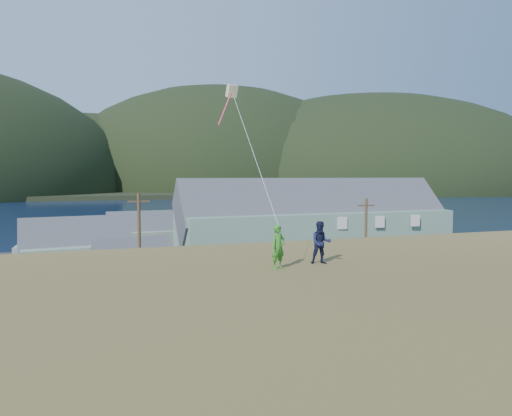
{
  "coord_description": "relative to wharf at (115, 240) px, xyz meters",
  "views": [
    {
      "loc": [
        -6.54,
        -33.13,
        10.38
      ],
      "look_at": [
        0.31,
        -11.74,
        8.8
      ],
      "focal_mm": 32.0,
      "sensor_mm": 36.0,
      "label": 1
    }
  ],
  "objects": [
    {
      "name": "shed_palegreen_near",
      "position": [
        -3.81,
        -24.81,
        2.4
      ],
      "size": [
        11.21,
        7.93,
        7.59
      ],
      "rotation": [
        0.0,
        0.0,
        0.14
      ],
      "color": "gray",
      "rests_on": "waterfront_lot"
    },
    {
      "name": "lodge",
      "position": [
        24.04,
        -21.2,
        4.24
      ],
      "size": [
        35.07,
        11.18,
        12.2
      ],
      "rotation": [
        0.0,
        0.0,
        0.04
      ],
      "color": "slate",
      "rests_on": "waterfront_lot"
    },
    {
      "name": "waterfront_lot",
      "position": [
        6.0,
        -23.0,
        -0.39
      ],
      "size": [
        72.0,
        36.0,
        0.12
      ],
      "primitive_type": "cube",
      "color": "#28282B",
      "rests_on": "ground"
    },
    {
      "name": "kite_rig",
      "position": [
        4.67,
        -53.29,
        13.52
      ],
      "size": [
        0.9,
        3.09,
        7.86
      ],
      "color": "beige",
      "rests_on": "ground"
    },
    {
      "name": "grass_strip",
      "position": [
        6.0,
        -42.0,
        -0.4
      ],
      "size": [
        110.0,
        8.0,
        0.1
      ],
      "primitive_type": "cube",
      "color": "#4C3D19",
      "rests_on": "ground"
    },
    {
      "name": "ground",
      "position": [
        6.0,
        -40.0,
        -0.45
      ],
      "size": [
        900.0,
        900.0,
        0.0
      ],
      "primitive_type": "plane",
      "color": "#0A1638",
      "rests_on": "ground"
    },
    {
      "name": "kite_flyer_navy",
      "position": [
        6.69,
        -58.27,
        7.52
      ],
      "size": [
        0.88,
        0.77,
        1.55
      ],
      "primitive_type": "imported",
      "rotation": [
        0.0,
        0.0,
        -0.28
      ],
      "color": "#141938",
      "rests_on": "hillside"
    },
    {
      "name": "shed_palegreen_far",
      "position": [
        4.08,
        -11.71,
        2.22
      ],
      "size": [
        10.74,
        6.61,
        6.96
      ],
      "rotation": [
        0.0,
        0.0,
        0.07
      ],
      "color": "gray",
      "rests_on": "waterfront_lot"
    },
    {
      "name": "kite_flyer_green",
      "position": [
        4.89,
        -58.67,
        7.51
      ],
      "size": [
        0.65,
        0.55,
        1.51
      ],
      "primitive_type": "imported",
      "rotation": [
        0.0,
        0.0,
        0.4
      ],
      "color": "#2F7E22",
      "rests_on": "hillside"
    },
    {
      "name": "wharf",
      "position": [
        0.0,
        0.0,
        0.0
      ],
      "size": [
        26.0,
        14.0,
        0.9
      ],
      "primitive_type": "cube",
      "color": "gray",
      "rests_on": "ground"
    },
    {
      "name": "far_shore",
      "position": [
        6.0,
        290.0,
        0.55
      ],
      "size": [
        900.0,
        320.0,
        2.0
      ],
      "primitive_type": "cube",
      "color": "black",
      "rests_on": "ground"
    },
    {
      "name": "far_hills",
      "position": [
        41.59,
        239.38,
        1.55
      ],
      "size": [
        760.0,
        265.0,
        143.0
      ],
      "color": "black",
      "rests_on": "ground"
    },
    {
      "name": "parked_cars",
      "position": [
        -3.36,
        -19.33,
        0.4
      ],
      "size": [
        21.4,
        13.05,
        1.51
      ],
      "color": "#A4A5A9",
      "rests_on": "waterfront_lot"
    },
    {
      "name": "shed_white",
      "position": [
        1.47,
        -30.14,
        1.73
      ],
      "size": [
        7.95,
        6.15,
        5.63
      ],
      "rotation": [
        0.0,
        0.0,
        0.23
      ],
      "color": "white",
      "rests_on": "waterfront_lot"
    },
    {
      "name": "utility_poles",
      "position": [
        1.57,
        -38.5,
        4.18
      ],
      "size": [
        35.53,
        0.24,
        9.66
      ],
      "color": "#47331E",
      "rests_on": "waterfront_lot"
    }
  ]
}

